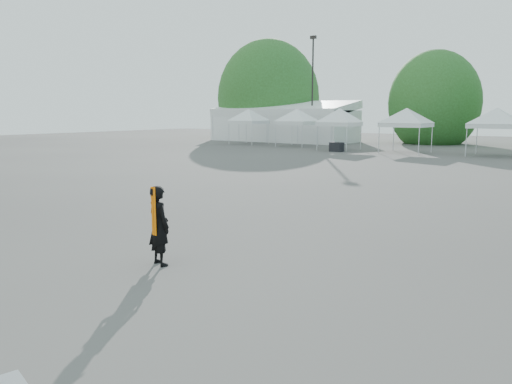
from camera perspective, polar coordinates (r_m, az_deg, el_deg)
The scene contains 12 objects.
ground at distance 11.99m, azimuth 0.39°, elevation -5.42°, with size 120.00×120.00×0.00m, color #474442.
marquee at distance 52.95m, azimuth 3.14°, elevation 7.96°, with size 15.00×6.25×4.23m.
light_pole_west at distance 50.08m, azimuth 6.47°, elevation 12.20°, with size 0.60×0.25×10.30m.
tree_far_w at distance 57.67m, azimuth 1.41°, elevation 10.61°, with size 4.80×4.80×7.30m.
tree_mid_w at distance 51.60m, azimuth 19.68°, elevation 9.60°, with size 4.16×4.16×6.33m.
tent_a at distance 47.84m, azimuth -0.83°, elevation 9.15°, with size 4.12×4.12×3.88m.
tent_b at distance 44.87m, azimuth 4.72°, elevation 9.13°, with size 4.14×4.14×3.88m.
tent_c at distance 40.76m, azimuth 9.56°, elevation 9.04°, with size 3.95×3.95×3.88m.
tent_d at distance 39.04m, azimuth 16.86°, elevation 8.78°, with size 4.49×4.49×3.88m.
tent_e at distance 38.27m, azimuth 25.87°, elevation 8.27°, with size 4.62×4.62×3.88m.
man at distance 10.03m, azimuth -11.02°, elevation -3.78°, with size 0.66×0.52×1.59m.
crate_west at distance 39.11m, azimuth 9.20°, elevation 5.11°, with size 0.94×0.73×0.73m, color black.
Camera 1 is at (6.76, -9.44, 3.00)m, focal length 35.00 mm.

